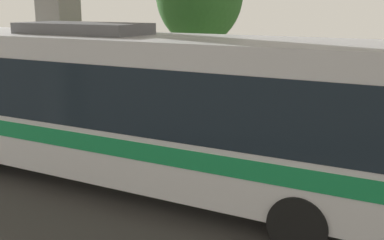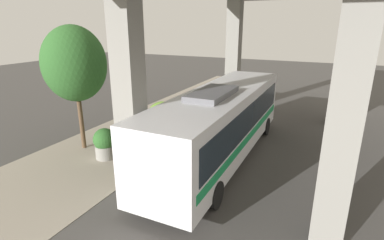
# 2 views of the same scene
# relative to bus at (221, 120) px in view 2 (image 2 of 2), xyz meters

# --- Properties ---
(ground_plane) EXTENTS (80.00, 80.00, 0.00)m
(ground_plane) POSITION_rel_bus_xyz_m (-2.64, 2.11, -1.93)
(ground_plane) COLOR #474442
(ground_plane) RESTS_ON ground
(sidewalk_strip) EXTENTS (6.00, 40.00, 0.02)m
(sidewalk_strip) POSITION_rel_bus_xyz_m (-5.64, 2.11, -1.92)
(sidewalk_strip) COLOR gray
(sidewalk_strip) RESTS_ON ground
(bus) EXTENTS (2.80, 11.98, 3.56)m
(bus) POSITION_rel_bus_xyz_m (0.00, 0.00, 0.00)
(bus) COLOR silver
(bus) RESTS_ON ground
(fire_hydrant) EXTENTS (0.48, 0.23, 1.03)m
(fire_hydrant) POSITION_rel_bus_xyz_m (-3.22, -0.98, -1.41)
(fire_hydrant) COLOR gold
(fire_hydrant) RESTS_ON ground
(planter_front) EXTENTS (1.43, 1.43, 1.87)m
(planter_front) POSITION_rel_bus_xyz_m (-3.72, 3.19, -1.00)
(planter_front) COLOR gray
(planter_front) RESTS_ON ground
(planter_middle) EXTENTS (1.07, 1.07, 1.50)m
(planter_middle) POSITION_rel_bus_xyz_m (-4.99, -2.35, -1.18)
(planter_middle) COLOR gray
(planter_middle) RESTS_ON ground
(planter_back) EXTENTS (1.29, 1.29, 1.56)m
(planter_back) POSITION_rel_bus_xyz_m (-4.59, -0.01, -1.16)
(planter_back) COLOR gray
(planter_back) RESTS_ON ground
(planter_extra) EXTENTS (1.63, 1.63, 2.04)m
(planter_extra) POSITION_rel_bus_xyz_m (-4.06, 1.41, -0.89)
(planter_extra) COLOR gray
(planter_extra) RESTS_ON ground
(street_tree_near) EXTENTS (3.03, 3.03, 6.18)m
(street_tree_near) POSITION_rel_bus_xyz_m (-6.87, -1.86, 2.41)
(street_tree_near) COLOR brown
(street_tree_near) RESTS_ON ground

